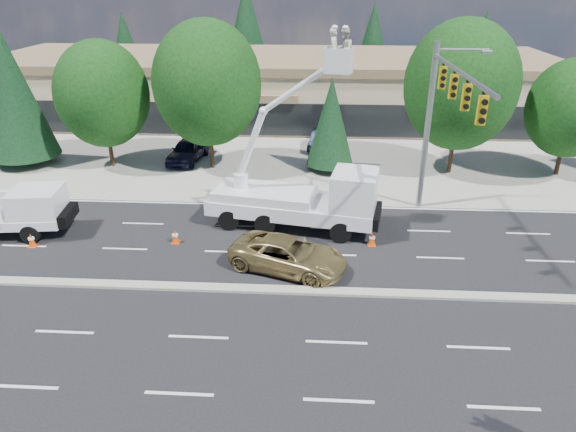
# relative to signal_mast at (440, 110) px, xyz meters

# --- Properties ---
(ground) EXTENTS (140.00, 140.00, 0.00)m
(ground) POSITION_rel_signal_mast_xyz_m (-10.03, -7.04, -6.06)
(ground) COLOR black
(ground) RESTS_ON ground
(concrete_apron) EXTENTS (140.00, 22.00, 0.01)m
(concrete_apron) POSITION_rel_signal_mast_xyz_m (-10.03, 12.96, -6.05)
(concrete_apron) COLOR #99978B
(concrete_apron) RESTS_ON ground
(road_median) EXTENTS (120.00, 0.55, 0.12)m
(road_median) POSITION_rel_signal_mast_xyz_m (-10.03, -7.04, -6.00)
(road_median) COLOR #99978B
(road_median) RESTS_ON ground
(strip_mall) EXTENTS (50.40, 15.40, 5.50)m
(strip_mall) POSITION_rel_signal_mast_xyz_m (-10.03, 22.93, -3.23)
(strip_mall) COLOR tan
(strip_mall) RESTS_ON ground
(tree_front_b) EXTENTS (4.53, 4.53, 8.93)m
(tree_front_b) POSITION_rel_signal_mast_xyz_m (-26.03, 7.96, -1.27)
(tree_front_b) COLOR #332114
(tree_front_b) RESTS_ON ground
(tree_front_c) EXTENTS (6.07, 6.07, 8.42)m
(tree_front_c) POSITION_rel_signal_mast_xyz_m (-20.03, 7.96, -1.13)
(tree_front_c) COLOR #332114
(tree_front_c) RESTS_ON ground
(tree_front_d) EXTENTS (6.99, 6.99, 9.70)m
(tree_front_d) POSITION_rel_signal_mast_xyz_m (-13.03, 7.96, -0.38)
(tree_front_d) COLOR #332114
(tree_front_d) RESTS_ON ground
(tree_front_e) EXTENTS (3.14, 3.14, 6.20)m
(tree_front_e) POSITION_rel_signal_mast_xyz_m (-5.03, 7.96, -2.73)
(tree_front_e) COLOR #332114
(tree_front_e) RESTS_ON ground
(tree_front_f) EXTENTS (7.07, 7.07, 9.81)m
(tree_front_f) POSITION_rel_signal_mast_xyz_m (2.97, 7.96, -0.31)
(tree_front_f) COLOR #332114
(tree_front_f) RESTS_ON ground
(tree_front_g) EXTENTS (5.42, 5.42, 7.52)m
(tree_front_g) POSITION_rel_signal_mast_xyz_m (9.97, 7.96, -1.66)
(tree_front_g) COLOR #332114
(tree_front_g) RESTS_ON ground
(tree_back_a) EXTENTS (4.32, 4.32, 8.51)m
(tree_back_a) POSITION_rel_signal_mast_xyz_m (-28.03, 34.96, -1.49)
(tree_back_a) COLOR #332114
(tree_back_a) RESTS_ON ground
(tree_back_b) EXTENTS (6.00, 6.00, 11.83)m
(tree_back_b) POSITION_rel_signal_mast_xyz_m (-14.03, 34.96, 0.29)
(tree_back_b) COLOR #332114
(tree_back_b) RESTS_ON ground
(tree_back_c) EXTENTS (4.86, 4.86, 9.57)m
(tree_back_c) POSITION_rel_signal_mast_xyz_m (-0.03, 34.96, -0.92)
(tree_back_c) COLOR #332114
(tree_back_c) RESTS_ON ground
(tree_back_d) EXTENTS (4.44, 4.44, 8.75)m
(tree_back_d) POSITION_rel_signal_mast_xyz_m (11.97, 34.96, -1.36)
(tree_back_d) COLOR #332114
(tree_back_d) RESTS_ON ground
(signal_mast) EXTENTS (2.76, 10.16, 9.00)m
(signal_mast) POSITION_rel_signal_mast_xyz_m (0.00, 0.00, 0.00)
(signal_mast) COLOR gray
(signal_mast) RESTS_ON ground
(utility_pickup) EXTENTS (6.53, 3.10, 2.41)m
(utility_pickup) POSITION_rel_signal_mast_xyz_m (-21.23, -2.62, -5.06)
(utility_pickup) COLOR white
(utility_pickup) RESTS_ON ground
(bucket_truck) EXTENTS (8.93, 4.11, 9.99)m
(bucket_truck) POSITION_rel_signal_mast_xyz_m (-6.42, -0.98, -3.94)
(bucket_truck) COLOR white
(bucket_truck) RESTS_ON ground
(traffic_cone_a) EXTENTS (0.40, 0.40, 0.70)m
(traffic_cone_a) POSITION_rel_signal_mast_xyz_m (-19.59, -3.84, -5.72)
(traffic_cone_a) COLOR #E24407
(traffic_cone_a) RESTS_ON ground
(traffic_cone_b) EXTENTS (0.40, 0.40, 0.70)m
(traffic_cone_b) POSITION_rel_signal_mast_xyz_m (-12.73, -3.07, -5.72)
(traffic_cone_b) COLOR #E24407
(traffic_cone_b) RESTS_ON ground
(traffic_cone_c) EXTENTS (0.40, 0.40, 0.70)m
(traffic_cone_c) POSITION_rel_signal_mast_xyz_m (-8.89, -2.84, -5.72)
(traffic_cone_c) COLOR #E24407
(traffic_cone_c) RESTS_ON ground
(traffic_cone_d) EXTENTS (0.40, 0.40, 0.70)m
(traffic_cone_d) POSITION_rel_signal_mast_xyz_m (-3.12, -2.76, -5.72)
(traffic_cone_d) COLOR #E24407
(traffic_cone_d) RESTS_ON ground
(minivan) EXTENTS (5.74, 4.03, 1.45)m
(minivan) POSITION_rel_signal_mast_xyz_m (-7.04, -5.24, -5.33)
(minivan) COLOR olive
(minivan) RESTS_ON ground
(parked_car_west) EXTENTS (2.57, 4.94, 1.61)m
(parked_car_west) POSITION_rel_signal_mast_xyz_m (-15.01, 9.30, -5.25)
(parked_car_west) COLOR black
(parked_car_west) RESTS_ON ground
(parked_car_east) EXTENTS (2.12, 4.29, 1.35)m
(parked_car_east) POSITION_rel_signal_mast_xyz_m (-5.60, 12.84, -5.38)
(parked_car_east) COLOR black
(parked_car_east) RESTS_ON ground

